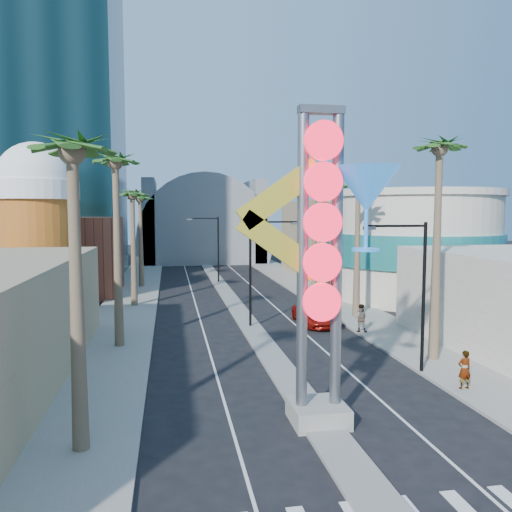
{
  "coord_description": "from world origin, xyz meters",
  "views": [
    {
      "loc": [
        -5.83,
        -15.79,
        8.47
      ],
      "look_at": [
        0.3,
        19.27,
        5.38
      ],
      "focal_mm": 35.0,
      "sensor_mm": 36.0,
      "label": 1
    }
  ],
  "objects": [
    {
      "name": "ground",
      "position": [
        0.0,
        0.0,
        0.0
      ],
      "size": [
        240.0,
        240.0,
        0.0
      ],
      "primitive_type": "plane",
      "color": "black",
      "rests_on": "ground"
    },
    {
      "name": "sidewalk_west",
      "position": [
        -9.5,
        35.0,
        0.07
      ],
      "size": [
        5.0,
        100.0,
        0.15
      ],
      "primitive_type": "cube",
      "color": "gray",
      "rests_on": "ground"
    },
    {
      "name": "sidewalk_east",
      "position": [
        9.5,
        35.0,
        0.07
      ],
      "size": [
        5.0,
        100.0,
        0.15
      ],
      "primitive_type": "cube",
      "color": "gray",
      "rests_on": "ground"
    },
    {
      "name": "median",
      "position": [
        0.0,
        38.0,
        0.07
      ],
      "size": [
        1.6,
        84.0,
        0.15
      ],
      "primitive_type": "cube",
      "color": "gray",
      "rests_on": "ground"
    },
    {
      "name": "hotel_tower",
      "position": [
        -22.0,
        52.0,
        25.0
      ],
      "size": [
        20.0,
        20.0,
        50.0
      ],
      "primitive_type": "cube",
      "color": "black",
      "rests_on": "ground"
    },
    {
      "name": "brick_filler_west",
      "position": [
        -16.0,
        38.0,
        4.0
      ],
      "size": [
        10.0,
        10.0,
        8.0
      ],
      "primitive_type": "cube",
      "color": "brown",
      "rests_on": "ground"
    },
    {
      "name": "filler_east",
      "position": [
        16.0,
        48.0,
        5.0
      ],
      "size": [
        10.0,
        20.0,
        10.0
      ],
      "primitive_type": "cube",
      "color": "tan",
      "rests_on": "ground"
    },
    {
      "name": "beer_mug",
      "position": [
        -17.0,
        30.0,
        7.84
      ],
      "size": [
        7.0,
        7.0,
        14.5
      ],
      "color": "#B34417",
      "rests_on": "ground"
    },
    {
      "name": "turquoise_building",
      "position": [
        18.0,
        30.0,
        5.25
      ],
      "size": [
        16.6,
        16.6,
        10.6
      ],
      "color": "#C0B6A2",
      "rests_on": "ground"
    },
    {
      "name": "canopy",
      "position": [
        0.0,
        72.0,
        4.31
      ],
      "size": [
        22.0,
        16.0,
        22.0
      ],
      "color": "slate",
      "rests_on": "ground"
    },
    {
      "name": "neon_sign",
      "position": [
        0.82,
        2.96,
        7.31
      ],
      "size": [
        6.53,
        2.6,
        12.55
      ],
      "color": "gray",
      "rests_on": "ground"
    },
    {
      "name": "streetlight_0",
      "position": [
        0.55,
        20.0,
        4.88
      ],
      "size": [
        3.79,
        0.25,
        8.0
      ],
      "color": "black",
      "rests_on": "ground"
    },
    {
      "name": "streetlight_1",
      "position": [
        -0.55,
        44.0,
        4.88
      ],
      "size": [
        3.79,
        0.25,
        8.0
      ],
      "color": "black",
      "rests_on": "ground"
    },
    {
      "name": "streetlight_2",
      "position": [
        6.72,
        8.0,
        4.83
      ],
      "size": [
        3.45,
        0.25,
        8.0
      ],
      "color": "black",
      "rests_on": "ground"
    },
    {
      "name": "palm_0",
      "position": [
        -9.0,
        2.0,
        9.93
      ],
      "size": [
        2.4,
        2.4,
        11.7
      ],
      "color": "brown",
      "rests_on": "ground"
    },
    {
      "name": "palm_1",
      "position": [
        -9.0,
        16.0,
        10.82
      ],
      "size": [
        2.4,
        2.4,
        12.7
      ],
      "color": "brown",
      "rests_on": "ground"
    },
    {
      "name": "palm_2",
      "position": [
        -9.0,
        30.0,
        9.48
      ],
      "size": [
        2.4,
        2.4,
        11.2
      ],
      "color": "brown",
      "rests_on": "ground"
    },
    {
      "name": "palm_3",
      "position": [
        -9.0,
        42.0,
        9.48
      ],
      "size": [
        2.4,
        2.4,
        11.2
      ],
      "color": "brown",
      "rests_on": "ground"
    },
    {
      "name": "palm_5",
      "position": [
        9.0,
        10.0,
        11.27
      ],
      "size": [
        2.4,
        2.4,
        13.2
      ],
      "color": "brown",
      "rests_on": "ground"
    },
    {
      "name": "palm_6",
      "position": [
        9.0,
        22.0,
        9.93
      ],
      "size": [
        2.4,
        2.4,
        11.7
      ],
      "color": "brown",
      "rests_on": "ground"
    },
    {
      "name": "palm_7",
      "position": [
        9.0,
        34.0,
        10.82
      ],
      "size": [
        2.4,
        2.4,
        12.7
      ],
      "color": "brown",
      "rests_on": "ground"
    },
    {
      "name": "red_pickup",
      "position": [
        5.08,
        20.13,
        0.78
      ],
      "size": [
        2.69,
        5.65,
        1.56
      ],
      "primitive_type": "imported",
      "rotation": [
        0.0,
        0.0,
        0.02
      ],
      "color": "maroon",
      "rests_on": "ground"
    },
    {
      "name": "pedestrian_a",
      "position": [
        7.85,
        5.18,
        1.08
      ],
      "size": [
        0.7,
        0.47,
        1.85
      ],
      "primitive_type": "imported",
      "rotation": [
        0.0,
        0.0,
        3.19
      ],
      "color": "gray",
      "rests_on": "sidewalk_east"
    },
    {
      "name": "pedestrian_b",
      "position": [
        7.3,
        16.8,
        1.13
      ],
      "size": [
        1.18,
        1.09,
        1.96
      ],
      "primitive_type": "imported",
      "rotation": [
        0.0,
        0.0,
        2.69
      ],
      "color": "gray",
      "rests_on": "sidewalk_east"
    }
  ]
}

